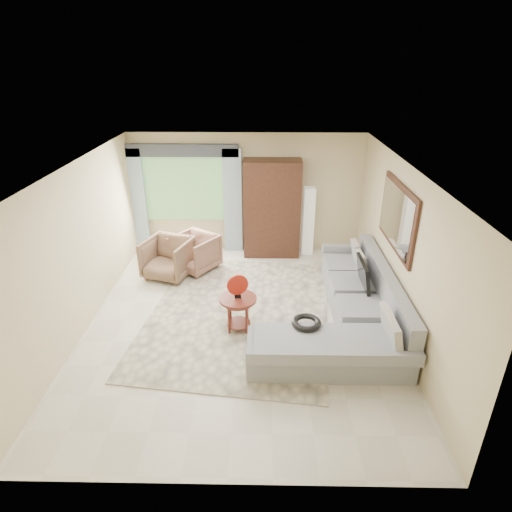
{
  "coord_description": "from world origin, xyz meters",
  "views": [
    {
      "loc": [
        0.36,
        -6.0,
        4.06
      ],
      "look_at": [
        0.25,
        0.35,
        1.05
      ],
      "focal_mm": 30.0,
      "sensor_mm": 36.0,
      "label": 1
    }
  ],
  "objects_px": {
    "sectional_sofa": "(351,314)",
    "coffee_table": "(238,313)",
    "tv_screen": "(363,274)",
    "floor_lamp": "(308,221)",
    "armchair_right": "(195,253)",
    "armoire": "(272,209)",
    "armchair_left": "(168,258)",
    "potted_plant": "(154,249)"
  },
  "relations": [
    {
      "from": "tv_screen",
      "to": "coffee_table",
      "type": "xyz_separation_m",
      "value": [
        -2.07,
        -0.59,
        -0.41
      ]
    },
    {
      "from": "tv_screen",
      "to": "armchair_left",
      "type": "bearing_deg",
      "value": 160.98
    },
    {
      "from": "armchair_left",
      "to": "armoire",
      "type": "distance_m",
      "value": 2.44
    },
    {
      "from": "sectional_sofa",
      "to": "coffee_table",
      "type": "height_order",
      "value": "sectional_sofa"
    },
    {
      "from": "sectional_sofa",
      "to": "coffee_table",
      "type": "distance_m",
      "value": 1.81
    },
    {
      "from": "coffee_table",
      "to": "sectional_sofa",
      "type": "bearing_deg",
      "value": 1.51
    },
    {
      "from": "tv_screen",
      "to": "coffee_table",
      "type": "relative_size",
      "value": 1.25
    },
    {
      "from": "coffee_table",
      "to": "armchair_right",
      "type": "height_order",
      "value": "armchair_right"
    },
    {
      "from": "tv_screen",
      "to": "sectional_sofa",
      "type": "bearing_deg",
      "value": -116.06
    },
    {
      "from": "armchair_left",
      "to": "sectional_sofa",
      "type": "bearing_deg",
      "value": -10.16
    },
    {
      "from": "armchair_right",
      "to": "armoire",
      "type": "relative_size",
      "value": 0.39
    },
    {
      "from": "tv_screen",
      "to": "armoire",
      "type": "height_order",
      "value": "armoire"
    },
    {
      "from": "armchair_left",
      "to": "tv_screen",
      "type": "bearing_deg",
      "value": -0.91
    },
    {
      "from": "sectional_sofa",
      "to": "tv_screen",
      "type": "relative_size",
      "value": 4.68
    },
    {
      "from": "sectional_sofa",
      "to": "tv_screen",
      "type": "bearing_deg",
      "value": 63.94
    },
    {
      "from": "armchair_left",
      "to": "potted_plant",
      "type": "distance_m",
      "value": 0.9
    },
    {
      "from": "tv_screen",
      "to": "floor_lamp",
      "type": "bearing_deg",
      "value": 106.19
    },
    {
      "from": "armoire",
      "to": "tv_screen",
      "type": "bearing_deg",
      "value": -57.47
    },
    {
      "from": "tv_screen",
      "to": "armchair_right",
      "type": "relative_size",
      "value": 0.89
    },
    {
      "from": "potted_plant",
      "to": "floor_lamp",
      "type": "xyz_separation_m",
      "value": [
        3.35,
        0.44,
        0.49
      ]
    },
    {
      "from": "sectional_sofa",
      "to": "potted_plant",
      "type": "relative_size",
      "value": 6.68
    },
    {
      "from": "sectional_sofa",
      "to": "armchair_right",
      "type": "xyz_separation_m",
      "value": [
        -2.82,
        2.09,
        0.09
      ]
    },
    {
      "from": "potted_plant",
      "to": "sectional_sofa",
      "type": "bearing_deg",
      "value": -33.72
    },
    {
      "from": "sectional_sofa",
      "to": "armchair_right",
      "type": "height_order",
      "value": "sectional_sofa"
    },
    {
      "from": "sectional_sofa",
      "to": "tv_screen",
      "type": "xyz_separation_m",
      "value": [
        0.27,
        0.55,
        0.44
      ]
    },
    {
      "from": "armchair_left",
      "to": "floor_lamp",
      "type": "height_order",
      "value": "floor_lamp"
    },
    {
      "from": "armchair_left",
      "to": "armoire",
      "type": "height_order",
      "value": "armoire"
    },
    {
      "from": "armchair_right",
      "to": "floor_lamp",
      "type": "xyz_separation_m",
      "value": [
        2.39,
        0.87,
        0.37
      ]
    },
    {
      "from": "tv_screen",
      "to": "coffee_table",
      "type": "distance_m",
      "value": 2.2
    },
    {
      "from": "sectional_sofa",
      "to": "coffee_table",
      "type": "relative_size",
      "value": 5.82
    },
    {
      "from": "armchair_right",
      "to": "coffee_table",
      "type": "bearing_deg",
      "value": -30.28
    },
    {
      "from": "coffee_table",
      "to": "floor_lamp",
      "type": "bearing_deg",
      "value": 65.42
    },
    {
      "from": "sectional_sofa",
      "to": "floor_lamp",
      "type": "height_order",
      "value": "floor_lamp"
    },
    {
      "from": "sectional_sofa",
      "to": "coffee_table",
      "type": "xyz_separation_m",
      "value": [
        -1.81,
        -0.05,
        0.03
      ]
    },
    {
      "from": "floor_lamp",
      "to": "potted_plant",
      "type": "bearing_deg",
      "value": -172.59
    },
    {
      "from": "armchair_right",
      "to": "armoire",
      "type": "height_order",
      "value": "armoire"
    },
    {
      "from": "armchair_right",
      "to": "tv_screen",
      "type": "bearing_deg",
      "value": 7.8
    },
    {
      "from": "armoire",
      "to": "floor_lamp",
      "type": "relative_size",
      "value": 1.4
    },
    {
      "from": "tv_screen",
      "to": "potted_plant",
      "type": "bearing_deg",
      "value": 153.96
    },
    {
      "from": "coffee_table",
      "to": "floor_lamp",
      "type": "xyz_separation_m",
      "value": [
        1.37,
        3.0,
        0.44
      ]
    },
    {
      "from": "armoire",
      "to": "potted_plant",
      "type": "bearing_deg",
      "value": -171.61
    },
    {
      "from": "tv_screen",
      "to": "floor_lamp",
      "type": "relative_size",
      "value": 0.49
    }
  ]
}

